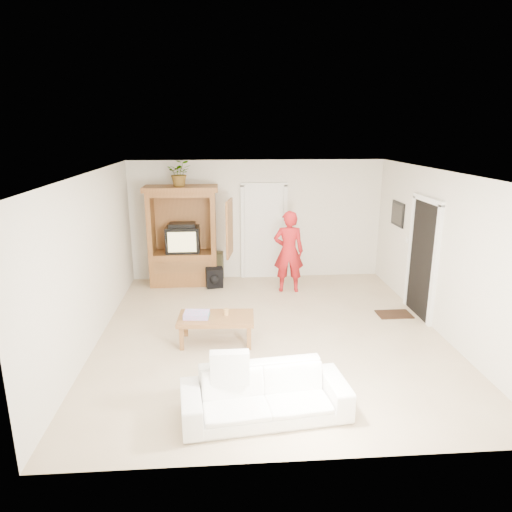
{
  "coord_description": "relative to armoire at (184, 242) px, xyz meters",
  "views": [
    {
      "loc": [
        -0.74,
        -6.82,
        3.22
      ],
      "look_at": [
        -0.2,
        0.6,
        1.15
      ],
      "focal_mm": 32.0,
      "sensor_mm": 36.0,
      "label": 1
    }
  ],
  "objects": [
    {
      "name": "ceiling",
      "position": [
        1.58,
        -2.66,
        1.69
      ],
      "size": [
        6.0,
        6.0,
        0.0
      ],
      "primitive_type": "plane",
      "rotation": [
        3.14,
        0.0,
        0.0
      ],
      "color": "white",
      "rests_on": "floor"
    },
    {
      "name": "coffee_table",
      "position": [
        0.7,
        -2.93,
        -0.53
      ],
      "size": [
        1.2,
        0.7,
        0.43
      ],
      "rotation": [
        0.0,
        0.0,
        -0.05
      ],
      "color": "brown",
      "rests_on": "floor"
    },
    {
      "name": "framed_picture",
      "position": [
        4.31,
        -0.76,
        0.69
      ],
      "size": [
        0.03,
        0.6,
        0.48
      ],
      "primitive_type": "cube",
      "color": "black",
      "rests_on": "wall_right"
    },
    {
      "name": "floor",
      "position": [
        1.58,
        -2.66,
        -0.91
      ],
      "size": [
        6.0,
        6.0,
        0.0
      ],
      "primitive_type": "plane",
      "color": "tan",
      "rests_on": "ground"
    },
    {
      "name": "backpack_black",
      "position": [
        0.63,
        -0.36,
        -0.69
      ],
      "size": [
        0.38,
        0.26,
        0.43
      ],
      "primitive_type": null,
      "rotation": [
        0.0,
        0.0,
        0.18
      ],
      "color": "black",
      "rests_on": "floor"
    },
    {
      "name": "towel",
      "position": [
        0.4,
        -2.93,
        -0.44
      ],
      "size": [
        0.4,
        0.31,
        0.08
      ],
      "primitive_type": "cube",
      "rotation": [
        0.0,
        0.0,
        -0.09
      ],
      "color": "#FF54B9",
      "rests_on": "coffee_table"
    },
    {
      "name": "wall_right",
      "position": [
        4.33,
        -2.66,
        0.39
      ],
      "size": [
        0.0,
        6.0,
        6.0
      ],
      "primitive_type": "plane",
      "rotation": [
        1.57,
        0.0,
        -1.57
      ],
      "color": "silver",
      "rests_on": "floor"
    },
    {
      "name": "plant",
      "position": [
        -0.02,
        -0.03,
        1.46
      ],
      "size": [
        0.5,
        0.44,
        0.53
      ],
      "primitive_type": "imported",
      "rotation": [
        0.0,
        0.0,
        -0.06
      ],
      "color": "#4C7238",
      "rests_on": "armoire"
    },
    {
      "name": "doormat",
      "position": [
        3.88,
        -2.06,
        -0.9
      ],
      "size": [
        0.6,
        0.4,
        0.02
      ],
      "primitive_type": "cube",
      "color": "#382316",
      "rests_on": "floor"
    },
    {
      "name": "candle",
      "position": [
        0.85,
        -2.88,
        -0.43
      ],
      "size": [
        0.08,
        0.08,
        0.1
      ],
      "primitive_type": "cylinder",
      "color": "tan",
      "rests_on": "coffee_table"
    },
    {
      "name": "wall_front",
      "position": [
        1.58,
        -5.66,
        0.39
      ],
      "size": [
        5.5,
        0.0,
        5.5
      ],
      "primitive_type": "plane",
      "rotation": [
        -1.57,
        0.0,
        0.0
      ],
      "color": "silver",
      "rests_on": "floor"
    },
    {
      "name": "door_back",
      "position": [
        1.73,
        0.31,
        0.11
      ],
      "size": [
        0.85,
        0.05,
        2.04
      ],
      "primitive_type": "cube",
      "color": "white",
      "rests_on": "floor"
    },
    {
      "name": "wall_left",
      "position": [
        -1.17,
        -2.66,
        0.39
      ],
      "size": [
        0.0,
        6.0,
        6.0
      ],
      "primitive_type": "plane",
      "rotation": [
        1.57,
        0.0,
        1.57
      ],
      "color": "silver",
      "rests_on": "floor"
    },
    {
      "name": "man",
      "position": [
        2.14,
        -0.66,
        -0.07
      ],
      "size": [
        0.64,
        0.45,
        1.68
      ],
      "primitive_type": "imported",
      "rotation": [
        0.0,
        0.0,
        3.06
      ],
      "color": "#A8161A",
      "rests_on": "floor"
    },
    {
      "name": "doorway_right",
      "position": [
        4.3,
        -2.06,
        0.11
      ],
      "size": [
        0.05,
        0.9,
        2.04
      ],
      "primitive_type": "cube",
      "color": "black",
      "rests_on": "floor"
    },
    {
      "name": "sofa",
      "position": [
        1.28,
        -4.88,
        -0.63
      ],
      "size": [
        1.99,
        0.96,
        0.56
      ],
      "primitive_type": "imported",
      "rotation": [
        0.0,
        0.0,
        0.11
      ],
      "color": "white",
      "rests_on": "floor"
    },
    {
      "name": "armoire",
      "position": [
        0.0,
        0.0,
        0.0
      ],
      "size": [
        1.82,
        1.14,
        2.1
      ],
      "color": "brown",
      "rests_on": "floor"
    },
    {
      "name": "backpack_olive",
      "position": [
        0.64,
        0.19,
        -0.59
      ],
      "size": [
        0.36,
        0.29,
        0.63
      ],
      "primitive_type": null,
      "rotation": [
        0.0,
        0.0,
        -0.15
      ],
      "color": "#47442B",
      "rests_on": "floor"
    },
    {
      "name": "wall_back",
      "position": [
        1.58,
        0.34,
        0.39
      ],
      "size": [
        5.5,
        0.0,
        5.5
      ],
      "primitive_type": "plane",
      "rotation": [
        1.57,
        0.0,
        0.0
      ],
      "color": "silver",
      "rests_on": "floor"
    }
  ]
}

